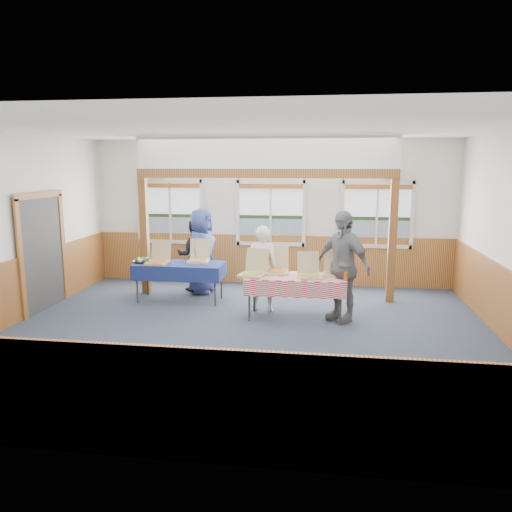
% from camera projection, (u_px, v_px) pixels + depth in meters
% --- Properties ---
extents(floor, '(8.00, 8.00, 0.00)m').
position_uv_depth(floor, '(246.00, 334.00, 7.97)').
color(floor, '#26313E').
rests_on(floor, ground).
extents(ceiling, '(8.00, 8.00, 0.00)m').
position_uv_depth(ceiling, '(245.00, 128.00, 7.38)').
color(ceiling, white).
rests_on(ceiling, wall_back).
extents(wall_back, '(8.00, 0.00, 8.00)m').
position_uv_depth(wall_back, '(271.00, 213.00, 11.08)').
color(wall_back, silver).
rests_on(wall_back, floor).
extents(wall_front, '(8.00, 0.00, 8.00)m').
position_uv_depth(wall_front, '(180.00, 292.00, 4.27)').
color(wall_front, silver).
rests_on(wall_front, floor).
extents(wall_left, '(0.00, 8.00, 8.00)m').
position_uv_depth(wall_left, '(7.00, 230.00, 8.22)').
color(wall_left, silver).
rests_on(wall_left, floor).
extents(wainscot_back, '(7.98, 0.05, 1.10)m').
position_uv_depth(wainscot_back, '(271.00, 259.00, 11.25)').
color(wainscot_back, brown).
rests_on(wainscot_back, floor).
extents(wainscot_front, '(7.98, 0.05, 1.10)m').
position_uv_depth(wainscot_front, '(184.00, 405.00, 4.48)').
color(wainscot_front, brown).
rests_on(wainscot_front, floor).
extents(wainscot_left, '(0.05, 6.98, 1.10)m').
position_uv_depth(wainscot_left, '(14.00, 292.00, 8.41)').
color(wainscot_left, brown).
rests_on(wainscot_left, floor).
extents(cased_opening, '(0.06, 1.30, 2.10)m').
position_uv_depth(cased_opening, '(42.00, 253.00, 9.20)').
color(cased_opening, '#343434').
rests_on(cased_opening, wall_left).
extents(window_left, '(1.56, 0.10, 1.46)m').
position_uv_depth(window_left, '(170.00, 208.00, 11.34)').
color(window_left, silver).
rests_on(window_left, wall_back).
extents(window_mid, '(1.56, 0.10, 1.46)m').
position_uv_depth(window_mid, '(271.00, 209.00, 11.02)').
color(window_mid, silver).
rests_on(window_mid, wall_back).
extents(window_right, '(1.56, 0.10, 1.46)m').
position_uv_depth(window_right, '(377.00, 211.00, 10.71)').
color(window_right, silver).
rests_on(window_right, wall_back).
extents(post_left, '(0.15, 0.15, 2.40)m').
position_uv_depth(post_left, '(145.00, 236.00, 10.33)').
color(post_left, '#5D3614').
rests_on(post_left, floor).
extents(post_right, '(0.15, 0.15, 2.40)m').
position_uv_depth(post_right, '(392.00, 241.00, 9.64)').
color(post_right, '#5D3614').
rests_on(post_right, floor).
extents(cross_beam, '(5.15, 0.18, 0.18)m').
position_uv_depth(cross_beam, '(264.00, 173.00, 9.75)').
color(cross_beam, '#5D3614').
rests_on(cross_beam, post_left).
extents(table_left, '(1.79, 0.91, 0.76)m').
position_uv_depth(table_left, '(179.00, 266.00, 9.79)').
color(table_left, '#343434').
rests_on(table_left, floor).
extents(table_right, '(1.77, 0.85, 0.76)m').
position_uv_depth(table_right, '(296.00, 279.00, 8.68)').
color(table_right, '#343434').
rests_on(table_right, floor).
extents(pizza_box_a, '(0.41, 0.50, 0.43)m').
position_uv_depth(pizza_box_a, '(158.00, 260.00, 9.72)').
color(pizza_box_a, tan).
rests_on(pizza_box_a, table_left).
extents(pizza_box_b, '(0.44, 0.52, 0.44)m').
position_uv_depth(pizza_box_b, '(199.00, 259.00, 9.88)').
color(pizza_box_b, tan).
rests_on(pizza_box_b, table_left).
extents(pizza_box_c, '(0.51, 0.58, 0.45)m').
position_uv_depth(pizza_box_c, '(253.00, 272.00, 8.66)').
color(pizza_box_c, tan).
rests_on(pizza_box_c, table_right).
extents(pizza_box_d, '(0.46, 0.54, 0.45)m').
position_uv_depth(pizza_box_d, '(277.00, 269.00, 8.89)').
color(pizza_box_d, tan).
rests_on(pizza_box_d, table_right).
extents(pizza_box_e, '(0.46, 0.53, 0.42)m').
position_uv_depth(pizza_box_e, '(310.00, 274.00, 8.54)').
color(pizza_box_e, tan).
rests_on(pizza_box_e, table_right).
extents(pizza_box_f, '(0.43, 0.51, 0.42)m').
position_uv_depth(pizza_box_f, '(334.00, 272.00, 8.70)').
color(pizza_box_f, tan).
rests_on(pizza_box_f, table_right).
extents(veggie_tray, '(0.39, 0.39, 0.09)m').
position_uv_depth(veggie_tray, '(143.00, 260.00, 9.88)').
color(veggie_tray, black).
rests_on(veggie_tray, table_left).
extents(drink_glass, '(0.07, 0.07, 0.15)m').
position_uv_depth(drink_glass, '(346.00, 276.00, 8.29)').
color(drink_glass, '#935118').
rests_on(drink_glass, table_right).
extents(woman_white, '(0.61, 0.43, 1.59)m').
position_uv_depth(woman_white, '(262.00, 269.00, 9.08)').
color(woman_white, white).
rests_on(woman_white, floor).
extents(woman_black, '(0.87, 0.76, 1.53)m').
position_uv_depth(woman_black, '(194.00, 255.00, 10.59)').
color(woman_black, black).
rests_on(woman_black, floor).
extents(man_blue, '(0.68, 0.94, 1.77)m').
position_uv_depth(man_blue, '(202.00, 251.00, 10.40)').
color(man_blue, '#38478D').
rests_on(man_blue, floor).
extents(person_grey, '(1.16, 1.08, 1.91)m').
position_uv_depth(person_grey, '(342.00, 266.00, 8.53)').
color(person_grey, slate).
rests_on(person_grey, floor).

